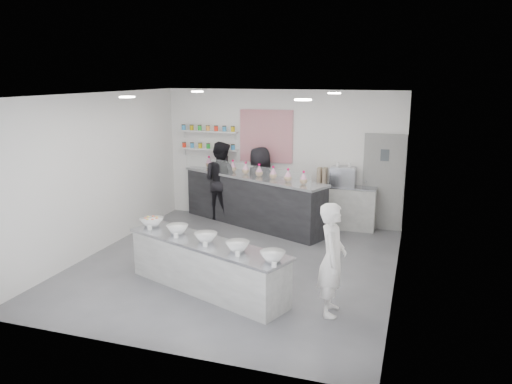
% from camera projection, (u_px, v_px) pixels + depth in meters
% --- Properties ---
extents(floor, '(6.00, 6.00, 0.00)m').
position_uv_depth(floor, '(236.00, 264.00, 8.94)').
color(floor, '#515156').
rests_on(floor, ground).
extents(ceiling, '(6.00, 6.00, 0.00)m').
position_uv_depth(ceiling, '(234.00, 94.00, 8.25)').
color(ceiling, white).
rests_on(ceiling, floor).
extents(back_wall, '(5.50, 0.00, 5.50)m').
position_uv_depth(back_wall, '(281.00, 156.00, 11.37)').
color(back_wall, white).
rests_on(back_wall, floor).
extents(left_wall, '(0.00, 6.00, 6.00)m').
position_uv_depth(left_wall, '(99.00, 173.00, 9.43)').
color(left_wall, white).
rests_on(left_wall, floor).
extents(right_wall, '(0.00, 6.00, 6.00)m').
position_uv_depth(right_wall, '(400.00, 195.00, 7.76)').
color(right_wall, white).
rests_on(right_wall, floor).
extents(back_door, '(0.88, 0.04, 2.10)m').
position_uv_depth(back_door, '(383.00, 183.00, 10.74)').
color(back_door, gray).
rests_on(back_door, floor).
extents(pattern_panel, '(1.25, 0.03, 1.20)m').
position_uv_depth(pattern_panel, '(266.00, 136.00, 11.35)').
color(pattern_panel, '#A6132F').
rests_on(pattern_panel, back_wall).
extents(jar_shelf_lower, '(1.45, 0.22, 0.04)m').
position_uv_depth(jar_shelf_lower, '(209.00, 149.00, 11.78)').
color(jar_shelf_lower, silver).
rests_on(jar_shelf_lower, back_wall).
extents(jar_shelf_upper, '(1.45, 0.22, 0.04)m').
position_uv_depth(jar_shelf_upper, '(208.00, 131.00, 11.69)').
color(jar_shelf_upper, silver).
rests_on(jar_shelf_upper, back_wall).
extents(preserve_jars, '(1.45, 0.10, 0.56)m').
position_uv_depth(preserve_jars, '(208.00, 137.00, 11.70)').
color(preserve_jars, '#FD2D17').
rests_on(preserve_jars, jar_shelf_lower).
extents(downlight_0, '(0.24, 0.24, 0.02)m').
position_uv_depth(downlight_0, '(127.00, 97.00, 7.76)').
color(downlight_0, white).
rests_on(downlight_0, ceiling).
extents(downlight_1, '(0.24, 0.24, 0.02)m').
position_uv_depth(downlight_1, '(303.00, 100.00, 6.90)').
color(downlight_1, white).
rests_on(downlight_1, ceiling).
extents(downlight_2, '(0.24, 0.24, 0.02)m').
position_uv_depth(downlight_2, '(197.00, 92.00, 10.16)').
color(downlight_2, white).
rests_on(downlight_2, ceiling).
extents(downlight_3, '(0.24, 0.24, 0.02)m').
position_uv_depth(downlight_3, '(334.00, 93.00, 9.31)').
color(downlight_3, white).
rests_on(downlight_3, ceiling).
extents(prep_counter, '(2.98, 1.68, 0.80)m').
position_uv_depth(prep_counter, '(207.00, 266.00, 7.80)').
color(prep_counter, '#999994').
rests_on(prep_counter, floor).
extents(back_bar, '(3.66, 2.09, 1.14)m').
position_uv_depth(back_bar, '(252.00, 200.00, 11.16)').
color(back_bar, black).
rests_on(back_bar, floor).
extents(sneeze_guard, '(3.34, 1.47, 0.31)m').
position_uv_depth(sneeze_guard, '(242.00, 170.00, 10.76)').
color(sneeze_guard, white).
rests_on(sneeze_guard, back_bar).
extents(espresso_ledge, '(1.28, 0.41, 0.95)m').
position_uv_depth(espresso_ledge, '(346.00, 208.00, 10.93)').
color(espresso_ledge, '#999994').
rests_on(espresso_ledge, floor).
extents(espresso_machine, '(0.54, 0.37, 0.41)m').
position_uv_depth(espresso_machine, '(343.00, 177.00, 10.80)').
color(espresso_machine, '#93969E').
rests_on(espresso_machine, espresso_ledge).
extents(cup_stacks, '(0.24, 0.24, 0.38)m').
position_uv_depth(cup_stacks, '(322.00, 176.00, 10.94)').
color(cup_stacks, gray).
rests_on(cup_stacks, espresso_ledge).
extents(prep_bowls, '(2.92, 1.49, 0.14)m').
position_uv_depth(prep_bowls, '(206.00, 237.00, 7.69)').
color(prep_bowls, white).
rests_on(prep_bowls, prep_counter).
extents(label_cards, '(2.66, 0.04, 0.07)m').
position_uv_depth(label_cards, '(204.00, 251.00, 7.22)').
color(label_cards, white).
rests_on(label_cards, prep_counter).
extents(cookie_bags, '(2.78, 1.33, 0.28)m').
position_uv_depth(cookie_bags, '(252.00, 169.00, 11.00)').
color(cookie_bags, '#FF93C8').
rests_on(cookie_bags, back_bar).
extents(woman_prep, '(0.45, 0.63, 1.62)m').
position_uv_depth(woman_prep, '(332.00, 259.00, 6.95)').
color(woman_prep, white).
rests_on(woman_prep, floor).
extents(staff_left, '(1.06, 0.93, 1.83)m').
position_uv_depth(staff_left, '(221.00, 181.00, 11.57)').
color(staff_left, black).
rests_on(staff_left, floor).
extents(staff_right, '(1.01, 0.86, 1.75)m').
position_uv_depth(staff_right, '(260.00, 185.00, 11.29)').
color(staff_right, black).
rests_on(staff_right, floor).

